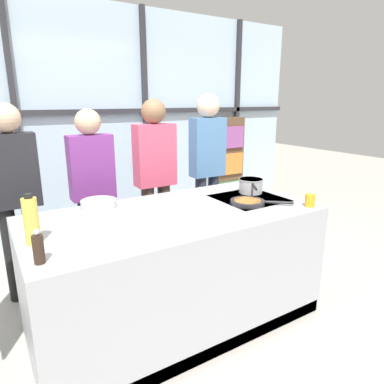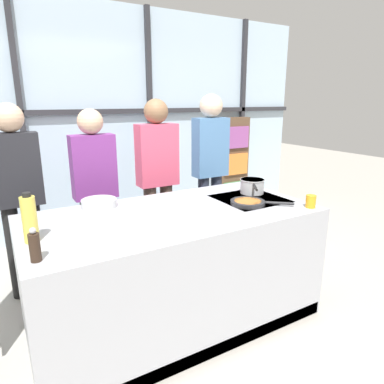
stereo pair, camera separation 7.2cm
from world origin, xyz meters
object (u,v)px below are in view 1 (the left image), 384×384
object	(u,v)px
frying_pan	(249,202)
juice_glass_near	(310,200)
saucepan	(251,185)
white_plate	(104,215)
oil_bottle	(31,221)
pepper_grinder	(38,248)
spectator_far_left	(15,191)
spectator_far_right	(207,162)
spectator_center_left	(93,185)
spectator_center_right	(155,172)
mixing_bowl	(99,204)

from	to	relation	value
frying_pan	juice_glass_near	xyz separation A→B (m)	(0.36, -0.29, 0.03)
saucepan	white_plate	distance (m)	1.30
juice_glass_near	oil_bottle	bearing A→B (deg)	169.46
pepper_grinder	spectator_far_left	bearing A→B (deg)	89.33
pepper_grinder	white_plate	bearing A→B (deg)	46.93
white_plate	pepper_grinder	size ratio (longest dim) A/B	1.30
spectator_far_right	pepper_grinder	world-z (taller)	spectator_far_right
spectator_far_left	spectator_center_left	size ratio (longest dim) A/B	1.03
spectator_center_right	pepper_grinder	xyz separation A→B (m)	(-1.28, -1.31, -0.01)
frying_pan	juice_glass_near	bearing A→B (deg)	-39.39
spectator_far_right	spectator_far_left	bearing A→B (deg)	0.00
spectator_far_right	mixing_bowl	distance (m)	1.50
frying_pan	white_plate	size ratio (longest dim) A/B	1.74
spectator_center_left	frying_pan	size ratio (longest dim) A/B	3.89
juice_glass_near	frying_pan	bearing A→B (deg)	140.61
saucepan	mixing_bowl	bearing A→B (deg)	167.93
spectator_center_right	frying_pan	size ratio (longest dim) A/B	4.10
spectator_center_right	pepper_grinder	bearing A→B (deg)	45.72
frying_pan	mixing_bowl	world-z (taller)	mixing_bowl
spectator_far_right	oil_bottle	size ratio (longest dim) A/B	5.91
white_plate	spectator_center_right	bearing A→B (deg)	44.92
spectator_center_right	spectator_far_right	xyz separation A→B (m)	(0.63, -0.00, 0.05)
spectator_far_left	spectator_center_right	size ratio (longest dim) A/B	0.98
spectator_center_left	frying_pan	world-z (taller)	spectator_center_left
spectator_center_right	spectator_far_right	distance (m)	0.63
spectator_far_right	frying_pan	xyz separation A→B (m)	(-0.35, -1.09, -0.12)
spectator_center_left	spectator_far_right	world-z (taller)	spectator_far_right
mixing_bowl	frying_pan	bearing A→B (deg)	-27.01
spectator_center_right	white_plate	distance (m)	1.10
saucepan	juice_glass_near	distance (m)	0.56
spectator_far_right	juice_glass_near	distance (m)	1.39
spectator_far_left	frying_pan	xyz separation A→B (m)	(1.54, -1.09, -0.06)
frying_pan	pepper_grinder	bearing A→B (deg)	-172.06
oil_bottle	saucepan	bearing A→B (deg)	6.13
frying_pan	oil_bottle	distance (m)	1.55
frying_pan	juice_glass_near	size ratio (longest dim) A/B	4.29
spectator_center_right	oil_bottle	distance (m)	1.64
spectator_far_right	white_plate	distance (m)	1.62
frying_pan	spectator_center_right	bearing A→B (deg)	104.34
spectator_center_left	spectator_far_right	bearing A→B (deg)	-180.00
frying_pan	oil_bottle	xyz separation A→B (m)	(-1.55, 0.06, 0.12)
spectator_far_right	white_plate	xyz separation A→B (m)	(-1.41, -0.78, -0.13)
pepper_grinder	spectator_center_left	bearing A→B (deg)	63.74
spectator_far_left	white_plate	distance (m)	0.92
spectator_center_left	saucepan	bearing A→B (deg)	143.89
spectator_far_left	saucepan	size ratio (longest dim) A/B	4.72
spectator_far_right	spectator_center_left	bearing A→B (deg)	0.00
spectator_far_left	mixing_bowl	distance (m)	0.77
white_plate	mixing_bowl	bearing A→B (deg)	82.16
spectator_far_left	spectator_far_right	distance (m)	1.90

